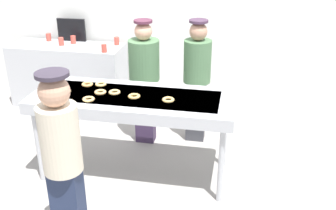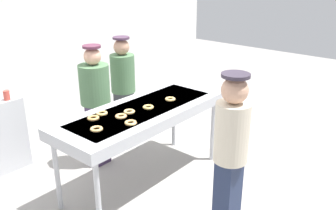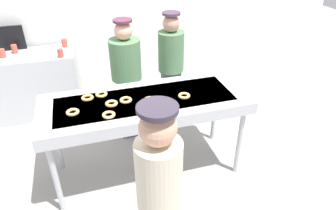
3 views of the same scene
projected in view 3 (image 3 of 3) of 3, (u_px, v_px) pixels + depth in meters
The scene contains 19 objects.
ground_plane at pixel (148, 168), 3.67m from camera, with size 16.00×16.00×0.00m, color #9E9993.
fryer_conveyor at pixel (146, 105), 3.20m from camera, with size 2.17×0.83×0.97m.
glazed_donut_0 at pixel (150, 100), 3.12m from camera, with size 0.13×0.13×0.03m, color #E2B65F.
glazed_donut_1 at pixel (101, 94), 3.22m from camera, with size 0.13×0.13×0.03m, color #E2BB6B.
glazed_donut_2 at pixel (126, 100), 3.12m from camera, with size 0.13×0.13×0.03m, color #DCB56E.
glazed_donut_3 at pixel (73, 112), 2.92m from camera, with size 0.13×0.13×0.03m, color #E3B469.
glazed_donut_4 at pixel (109, 115), 2.88m from camera, with size 0.13×0.13×0.03m, color #E5B269.
glazed_donut_5 at pixel (111, 104), 3.06m from camera, with size 0.13×0.13×0.03m, color #E6B06A.
glazed_donut_6 at pixel (184, 96), 3.19m from camera, with size 0.13×0.13×0.03m, color #E2B867.
glazed_donut_7 at pixel (87, 98), 3.16m from camera, with size 0.13×0.13×0.03m, color #E7A95C.
worker_baker at pixel (171, 64), 4.11m from camera, with size 0.34×0.34×1.60m.
worker_assistant at pixel (126, 73), 3.80m from camera, with size 0.38×0.38×1.61m.
customer_waiting at pixel (159, 198), 2.07m from camera, with size 0.31×0.31×1.67m.
prep_counter at pixel (17, 87), 4.47m from camera, with size 1.74×0.63×0.95m, color #B7BABF.
paper_cup_0 at pixel (2, 53), 4.16m from camera, with size 0.08×0.08×0.12m, color #CC4C3F.
paper_cup_1 at pixel (60, 53), 4.17m from camera, with size 0.08×0.08×0.12m, color #CC4C3F.
paper_cup_2 at pixel (64, 43), 4.52m from camera, with size 0.08×0.08×0.12m, color #CC4C3F.
paper_cup_4 at pixel (14, 49), 4.31m from camera, with size 0.08×0.08×0.12m, color #CC4C3F.
menu_display at pixel (8, 38), 4.35m from camera, with size 0.45×0.04×0.35m, color black.
Camera 3 is at (-0.58, -2.69, 2.55)m, focal length 32.47 mm.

